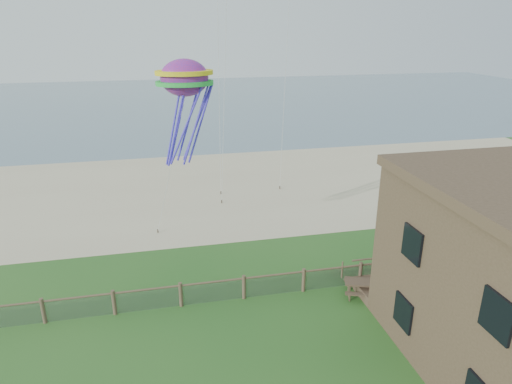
# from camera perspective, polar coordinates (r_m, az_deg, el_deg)

# --- Properties ---
(sand_beach) EXTENTS (72.00, 20.00, 0.02)m
(sand_beach) POSITION_cam_1_polar(r_m,az_deg,el_deg) (36.94, -6.21, 0.45)
(sand_beach) COLOR #C2B08C
(sand_beach) RESTS_ON ground
(ocean) EXTENTS (160.00, 68.00, 0.02)m
(ocean) POSITION_cam_1_polar(r_m,az_deg,el_deg) (79.65, -9.87, 11.02)
(ocean) COLOR slate
(ocean) RESTS_ON ground
(chainlink_fence) EXTENTS (36.20, 0.20, 1.25)m
(chainlink_fence) POSITION_cam_1_polar(r_m,az_deg,el_deg) (22.37, -1.52, -11.96)
(chainlink_fence) COLOR brown
(chainlink_fence) RESTS_ON ground
(motel_deck) EXTENTS (15.00, 2.00, 0.50)m
(motel_deck) POSITION_cam_1_polar(r_m,az_deg,el_deg) (27.03, 27.52, -9.13)
(motel_deck) COLOR brown
(motel_deck) RESTS_ON ground
(picnic_table) EXTENTS (2.44, 2.14, 0.86)m
(picnic_table) POSITION_cam_1_polar(r_m,az_deg,el_deg) (23.28, 13.56, -11.53)
(picnic_table) COLOR brown
(picnic_table) RESTS_ON ground
(octopus_kite) EXTENTS (3.22, 2.48, 6.10)m
(octopus_kite) POSITION_cam_1_polar(r_m,az_deg,el_deg) (24.40, -8.73, 10.27)
(octopus_kite) COLOR red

